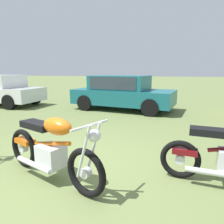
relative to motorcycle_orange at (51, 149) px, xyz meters
name	(u,v)px	position (x,y,z in m)	size (l,w,h in m)	color
ground_plane	(61,170)	(-0.03, 0.31, -0.49)	(120.00, 120.00, 0.00)	olive
motorcycle_orange	(51,149)	(0.00, 0.00, 0.00)	(1.99, 1.07, 1.02)	black
car_teal	(122,91)	(-0.18, 6.05, 0.31)	(4.40, 2.53, 1.43)	#19606B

